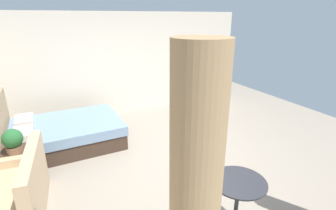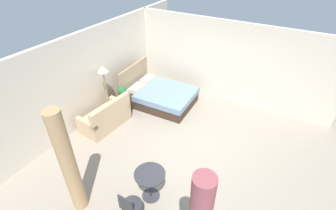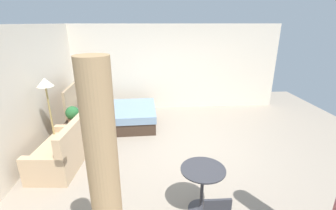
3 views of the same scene
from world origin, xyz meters
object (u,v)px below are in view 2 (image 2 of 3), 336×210
balcony_table (150,181)px  nightstand (125,103)px  cafe_chair_near_window (129,206)px  potted_plant (122,92)px  bed (159,95)px  couch (106,118)px  vase (127,92)px  floor_lamp (104,75)px

balcony_table → nightstand: bearing=47.4°
cafe_chair_near_window → potted_plant: bearing=40.4°
bed → couch: (-1.85, 0.70, 0.02)m
cafe_chair_near_window → vase: bearing=38.3°
potted_plant → floor_lamp: bearing=132.7°
vase → cafe_chair_near_window: cafe_chair_near_window is taller
couch → vase: size_ratio=10.28×
potted_plant → cafe_chair_near_window: (-2.90, -2.47, -0.21)m
bed → balcony_table: 3.69m
nightstand → potted_plant: (-0.10, -0.03, 0.48)m
balcony_table → cafe_chair_near_window: size_ratio=0.83×
nightstand → floor_lamp: bearing=143.0°
bed → potted_plant: bed is taller
bed → nightstand: bearing=141.1°
vase → nightstand: bearing=166.2°
vase → balcony_table: balcony_table is taller
floor_lamp → balcony_table: bearing=-124.0°
vase → balcony_table: (-2.43, -2.48, -0.11)m
potted_plant → vase: bearing=-0.6°
potted_plant → floor_lamp: 0.77m
nightstand → cafe_chair_near_window: size_ratio=0.62×
bed → balcony_table: bearing=-151.4°
bed → nightstand: 1.18m
couch → balcony_table: 2.83m
vase → cafe_chair_near_window: (-3.12, -2.47, -0.07)m
nightstand → couch: bearing=-177.2°
bed → couch: bed is taller
nightstand → floor_lamp: size_ratio=0.32×
balcony_table → cafe_chair_near_window: bearing=179.2°
vase → couch: bearing=-179.1°
bed → couch: size_ratio=1.48×
bed → cafe_chair_near_window: size_ratio=2.53×
couch → nightstand: (0.93, 0.05, -0.03)m
potted_plant → bed: bearing=-35.0°
floor_lamp → bed: bearing=-38.3°
nightstand → cafe_chair_near_window: (-3.00, -2.50, 0.27)m
potted_plant → cafe_chair_near_window: size_ratio=0.46×
bed → balcony_table: (-3.23, -1.76, 0.22)m
nightstand → balcony_table: balcony_table is taller
nightstand → cafe_chair_near_window: 3.91m
bed → potted_plant: bearing=145.0°
couch → balcony_table: bearing=-119.3°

